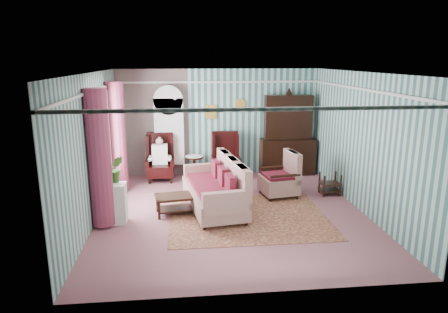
{
  "coord_description": "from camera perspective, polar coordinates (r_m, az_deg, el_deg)",
  "views": [
    {
      "loc": [
        -0.99,
        -7.85,
        3.17
      ],
      "look_at": [
        -0.1,
        0.6,
        1.07
      ],
      "focal_mm": 32.0,
      "sensor_mm": 36.0,
      "label": 1
    }
  ],
  "objects": [
    {
      "name": "plant_stand",
      "position": [
        8.17,
        -15.69,
        -6.5
      ],
      "size": [
        0.55,
        0.35,
        0.8
      ],
      "primitive_type": "cube",
      "color": "silver",
      "rests_on": "floor"
    },
    {
      "name": "nest_table",
      "position": [
        9.85,
        14.88,
        -3.75
      ],
      "size": [
        0.45,
        0.38,
        0.54
      ],
      "primitive_type": "cube",
      "color": "black",
      "rests_on": "floor"
    },
    {
      "name": "wingback_right",
      "position": [
        10.67,
        0.29,
        0.06
      ],
      "size": [
        0.76,
        0.8,
        1.25
      ],
      "primitive_type": "cube",
      "color": "black",
      "rests_on": "floor"
    },
    {
      "name": "coffee_table",
      "position": [
        8.44,
        -6.58,
        -6.81
      ],
      "size": [
        1.0,
        0.66,
        0.41
      ],
      "primitive_type": "cube",
      "rotation": [
        0.0,
        0.0,
        0.14
      ],
      "color": "black",
      "rests_on": "floor"
    },
    {
      "name": "potted_plant_a",
      "position": [
        7.91,
        -16.51,
        -2.48
      ],
      "size": [
        0.47,
        0.43,
        0.45
      ],
      "primitive_type": "imported",
      "rotation": [
        0.0,
        0.0,
        -0.24
      ],
      "color": "#1B571B",
      "rests_on": "plant_stand"
    },
    {
      "name": "floor",
      "position": [
        8.53,
        1.09,
        -7.97
      ],
      "size": [
        6.0,
        6.0,
        0.0
      ],
      "primitive_type": "plane",
      "color": "#95565D",
      "rests_on": "ground"
    },
    {
      "name": "wingback_left",
      "position": [
        10.63,
        -9.13,
        -0.17
      ],
      "size": [
        0.76,
        0.8,
        1.25
      ],
      "primitive_type": "cube",
      "color": "black",
      "rests_on": "floor"
    },
    {
      "name": "potted_plant_c",
      "position": [
        8.04,
        -16.5,
        -2.51
      ],
      "size": [
        0.21,
        0.21,
        0.37
      ],
      "primitive_type": "imported",
      "rotation": [
        0.0,
        0.0,
        -0.02
      ],
      "color": "#224D18",
      "rests_on": "plant_stand"
    },
    {
      "name": "potted_plant_b",
      "position": [
        8.09,
        -15.21,
        -1.72
      ],
      "size": [
        0.35,
        0.32,
        0.53
      ],
      "primitive_type": "imported",
      "rotation": [
        0.0,
        0.0,
        0.33
      ],
      "color": "#265119",
      "rests_on": "plant_stand"
    },
    {
      "name": "room_shell",
      "position": [
        8.12,
        -3.34,
        5.6
      ],
      "size": [
        5.53,
        6.02,
        2.91
      ],
      "color": "#396767",
      "rests_on": "ground"
    },
    {
      "name": "round_side_table",
      "position": [
        10.84,
        -4.27,
        -1.53
      ],
      "size": [
        0.5,
        0.5,
        0.6
      ],
      "primitive_type": "cylinder",
      "color": "black",
      "rests_on": "floor"
    },
    {
      "name": "dresser_hutch",
      "position": [
        11.14,
        9.14,
        3.39
      ],
      "size": [
        1.5,
        0.56,
        2.36
      ],
      "primitive_type": "cube",
      "color": "black",
      "rests_on": "floor"
    },
    {
      "name": "bookcase",
      "position": [
        10.89,
        -7.81,
        2.88
      ],
      "size": [
        0.8,
        0.28,
        2.24
      ],
      "primitive_type": "cube",
      "color": "white",
      "rests_on": "floor"
    },
    {
      "name": "floral_armchair",
      "position": [
        9.45,
        7.84,
        -3.08
      ],
      "size": [
        0.86,
        0.98,
        0.88
      ],
      "primitive_type": "cube",
      "rotation": [
        0.0,
        0.0,
        1.73
      ],
      "color": "beige",
      "rests_on": "floor"
    },
    {
      "name": "rug",
      "position": [
        8.29,
        3.43,
        -8.6
      ],
      "size": [
        3.2,
        2.6,
        0.01
      ],
      "primitive_type": "cube",
      "color": "#451817",
      "rests_on": "floor"
    },
    {
      "name": "sofa",
      "position": [
        8.49,
        -1.49,
        -4.11
      ],
      "size": [
        1.26,
        2.36,
        1.1
      ],
      "primitive_type": "cube",
      "rotation": [
        0.0,
        0.0,
        1.72
      ],
      "color": "#BBB391",
      "rests_on": "floor"
    },
    {
      "name": "seated_woman",
      "position": [
        10.64,
        -9.12,
        -0.36
      ],
      "size": [
        0.44,
        0.4,
        1.18
      ],
      "primitive_type": null,
      "color": "silver",
      "rests_on": "floor"
    }
  ]
}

